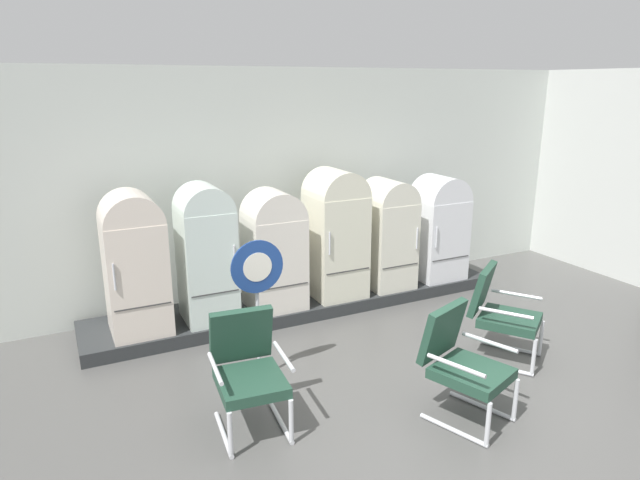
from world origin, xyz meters
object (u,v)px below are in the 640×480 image
object	(u,v)px
refrigerator_4	(387,230)
armchair_right	(500,310)
refrigerator_1	(206,249)
refrigerator_3	(335,230)
sign_stand	(258,310)
refrigerator_2	(274,247)
armchair_left	(248,367)
armchair_center	(461,360)
refrigerator_0	(135,259)
refrigerator_5	(439,225)

from	to	relation	value
refrigerator_4	armchair_right	xyz separation A→B (m)	(0.09, -2.02, -0.39)
refrigerator_1	refrigerator_4	distance (m)	2.44
refrigerator_3	sign_stand	size ratio (longest dim) A/B	1.15
refrigerator_2	armchair_left	world-z (taller)	refrigerator_2
refrigerator_3	armchair_left	distance (m)	2.79
armchair_center	sign_stand	size ratio (longest dim) A/B	0.70
refrigerator_4	sign_stand	distance (m)	2.66
refrigerator_0	refrigerator_5	distance (m)	4.04
refrigerator_4	armchair_left	size ratio (longest dim) A/B	1.46
refrigerator_5	refrigerator_0	bearing A→B (deg)	179.46
armchair_right	armchair_center	world-z (taller)	same
armchair_center	sign_stand	bearing A→B (deg)	134.26
armchair_center	refrigerator_4	bearing A→B (deg)	69.94
refrigerator_4	armchair_center	bearing A→B (deg)	-110.06
armchair_right	armchair_center	bearing A→B (deg)	-148.17
refrigerator_1	armchair_right	distance (m)	3.25
refrigerator_1	armchair_center	bearing A→B (deg)	-61.12
armchair_right	sign_stand	world-z (taller)	sign_stand
refrigerator_0	refrigerator_4	distance (m)	3.22
armchair_left	armchair_right	distance (m)	2.74
refrigerator_2	refrigerator_4	size ratio (longest dim) A/B	1.00
refrigerator_0	armchair_center	size ratio (longest dim) A/B	1.58
sign_stand	refrigerator_3	bearing A→B (deg)	41.00
refrigerator_3	refrigerator_5	size ratio (longest dim) A/B	1.13
armchair_left	sign_stand	bearing A→B (deg)	62.70
refrigerator_3	armchair_left	bearing A→B (deg)	-133.17
refrigerator_3	armchair_center	size ratio (longest dim) A/B	1.65
refrigerator_4	refrigerator_5	bearing A→B (deg)	-2.32
armchair_left	refrigerator_0	bearing A→B (deg)	105.83
refrigerator_3	refrigerator_5	world-z (taller)	refrigerator_3
armchair_right	sign_stand	distance (m)	2.50
refrigerator_2	refrigerator_4	xyz separation A→B (m)	(1.62, 0.03, 0.00)
refrigerator_4	refrigerator_5	size ratio (longest dim) A/B	1.01
refrigerator_2	refrigerator_3	xyz separation A→B (m)	(0.85, 0.04, 0.10)
refrigerator_1	refrigerator_0	bearing A→B (deg)	177.70
refrigerator_2	armchair_right	size ratio (longest dim) A/B	1.47
armchair_left	refrigerator_3	bearing A→B (deg)	46.83
refrigerator_1	refrigerator_4	xyz separation A→B (m)	(2.44, 0.03, -0.08)
refrigerator_5	sign_stand	size ratio (longest dim) A/B	1.01
armchair_left	sign_stand	world-z (taller)	sign_stand
armchair_center	sign_stand	distance (m)	1.91
refrigerator_1	refrigerator_2	size ratio (longest dim) A/B	1.09
refrigerator_1	sign_stand	xyz separation A→B (m)	(0.14, -1.29, -0.27)
armchair_right	sign_stand	xyz separation A→B (m)	(-2.39, 0.70, 0.19)
refrigerator_3	refrigerator_2	bearing A→B (deg)	-177.08
refrigerator_2	armchair_center	distance (m)	2.75
refrigerator_2	armchair_left	xyz separation A→B (m)	(-1.03, -1.96, -0.38)
refrigerator_1	refrigerator_2	xyz separation A→B (m)	(0.82, -0.01, -0.08)
refrigerator_4	refrigerator_2	bearing A→B (deg)	-178.89
armchair_right	refrigerator_2	bearing A→B (deg)	130.74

